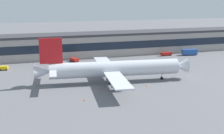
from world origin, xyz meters
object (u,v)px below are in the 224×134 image
pushback_tractor (74,60)px  baggage_tug (4,68)px  belt_loader (167,54)px  traffic_cone_2 (84,100)px  traffic_cone_1 (146,86)px  fuel_truck (189,52)px  airliner (113,69)px  traffic_cone_0 (98,88)px

pushback_tractor → baggage_tug: (-33.26, -8.53, 0.04)m
belt_loader → traffic_cone_2: (-59.84, -59.40, -0.85)m
pushback_tractor → traffic_cone_1: bearing=-71.4°
belt_loader → fuel_truck: bearing=-10.7°
airliner → traffic_cone_2: size_ratio=97.03×
pushback_tractor → baggage_tug: baggage_tug is taller
traffic_cone_0 → traffic_cone_2: (-7.33, -10.83, -0.00)m
fuel_truck → traffic_cone_2: size_ratio=14.35×
baggage_tug → belt_loader: bearing=5.8°
traffic_cone_2 → belt_loader: bearing=44.8°
pushback_tractor → traffic_cone_0: 48.47m
traffic_cone_2 → baggage_tug: bearing=116.5°
traffic_cone_1 → traffic_cone_2: 26.46m
belt_loader → traffic_cone_0: size_ratio=10.55×
baggage_tug → traffic_cone_0: 51.56m
airliner → belt_loader: bearing=43.0°
airliner → pushback_tractor: airliner is taller
airliner → belt_loader: airliner is taller
traffic_cone_0 → traffic_cone_1: 17.83m
traffic_cone_0 → traffic_cone_1: (17.70, -2.21, -0.01)m
fuel_truck → belt_loader: bearing=169.3°
pushback_tractor → airliner: bearing=-80.3°
belt_loader → traffic_cone_1: belt_loader is taller
belt_loader → baggage_tug: 85.56m
traffic_cone_0 → traffic_cone_1: traffic_cone_0 is taller
fuel_truck → belt_loader: size_ratio=1.35×
airliner → traffic_cone_2: (-15.12, -17.65, -4.93)m
pushback_tractor → traffic_cone_0: pushback_tractor is taller
pushback_tractor → traffic_cone_2: bearing=-97.7°
belt_loader → traffic_cone_0: (-52.52, -48.57, -0.85)m
traffic_cone_0 → traffic_cone_2: traffic_cone_0 is taller
traffic_cone_1 → traffic_cone_2: traffic_cone_2 is taller
traffic_cone_0 → pushback_tractor: bearing=89.2°
pushback_tractor → traffic_cone_0: size_ratio=8.85×
traffic_cone_2 → traffic_cone_0: bearing=55.9°
traffic_cone_0 → traffic_cone_2: 13.08m
baggage_tug → traffic_cone_2: bearing=-63.5°
fuel_truck → traffic_cone_0: size_ratio=14.28×
baggage_tug → traffic_cone_2: size_ratio=6.40×
traffic_cone_2 → airliner: bearing=49.4°
fuel_truck → traffic_cone_2: (-72.67, -56.98, -1.58)m
belt_loader → pushback_tractor: 51.86m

